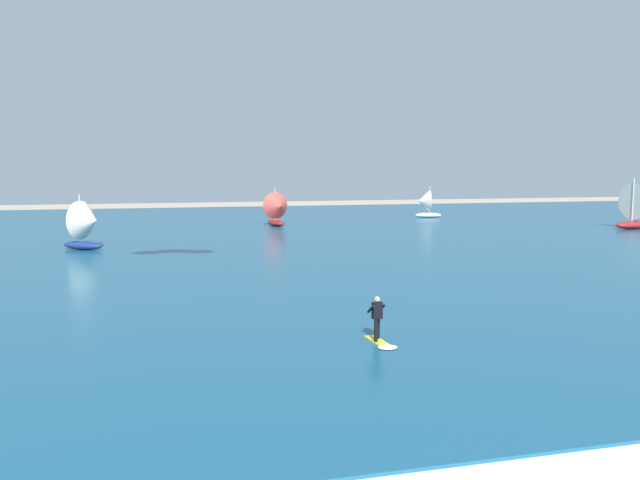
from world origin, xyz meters
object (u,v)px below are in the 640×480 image
at_px(sailboat_far_left, 87,225).
at_px(sailboat_center_horizon, 639,205).
at_px(kitesurfer, 379,326).
at_px(sailboat_near_shore, 278,209).
at_px(sailboat_anchored_offshore, 425,203).

bearing_deg(sailboat_far_left, sailboat_center_horizon, 4.12).
height_order(kitesurfer, sailboat_center_horizon, sailboat_center_horizon).
height_order(sailboat_near_shore, sailboat_anchored_offshore, sailboat_near_shore).
bearing_deg(sailboat_anchored_offshore, sailboat_near_shore, -160.85).
height_order(kitesurfer, sailboat_anchored_offshore, sailboat_anchored_offshore).
relative_size(kitesurfer, sailboat_far_left, 0.47).
bearing_deg(sailboat_anchored_offshore, kitesurfer, -115.27).
distance_m(kitesurfer, sailboat_anchored_offshore, 58.11).
bearing_deg(sailboat_center_horizon, sailboat_anchored_offshore, 129.46).
bearing_deg(sailboat_anchored_offshore, sailboat_center_horizon, -50.54).
distance_m(sailboat_far_left, sailboat_anchored_offshore, 44.07).
distance_m(sailboat_center_horizon, sailboat_far_left, 53.43).
height_order(sailboat_center_horizon, sailboat_far_left, sailboat_center_horizon).
height_order(sailboat_center_horizon, sailboat_near_shore, sailboat_center_horizon).
distance_m(sailboat_near_shore, sailboat_anchored_offshore, 21.30).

